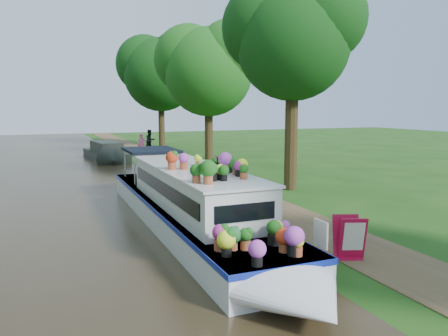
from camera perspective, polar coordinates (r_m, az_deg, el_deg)
The scene contains 12 objects.
ground at distance 15.07m, azimuth 2.09°, elevation -5.79°, with size 100.00×100.00×0.00m, color #194210.
canal_water at distance 13.77m, azimuth -21.47°, elevation -7.62°, with size 10.00×100.00×0.02m, color black.
towpath at distance 15.59m, azimuth 6.11°, elevation -5.31°, with size 2.20×100.00×0.03m, color brown.
plant_boat at distance 12.52m, azimuth -4.02°, elevation -4.64°, with size 2.29×13.52×2.30m.
tree_near_overhang at distance 19.37m, azimuth 8.90°, elevation 16.83°, with size 5.52×5.28×8.99m.
tree_near_mid at distance 30.44m, azimuth -2.12°, elevation 13.31°, with size 6.90×6.60×9.40m.
tree_near_far at distance 40.82m, azimuth -8.35°, elevation 12.72°, with size 7.59×7.26×10.30m.
second_boat at distance 30.74m, azimuth -15.09°, elevation 1.93°, with size 2.52×6.70×1.26m.
sandwich_board at distance 10.85m, azimuth 16.09°, elevation -8.92°, with size 0.68×0.70×1.01m.
pedestrian_pink at distance 32.38m, azimuth -10.70°, elevation 2.96°, with size 0.60×0.39×1.64m, color #E15C81.
pedestrian_dark at distance 35.96m, azimuth -9.63°, elevation 3.57°, with size 0.86×0.67×1.77m, color black.
verge_plant at distance 16.78m, azimuth -0.80°, elevation -3.71°, with size 0.34×0.29×0.38m, color #3A6F21.
Camera 1 is at (-6.12, -13.30, 3.57)m, focal length 35.00 mm.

